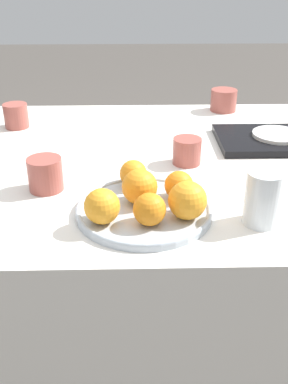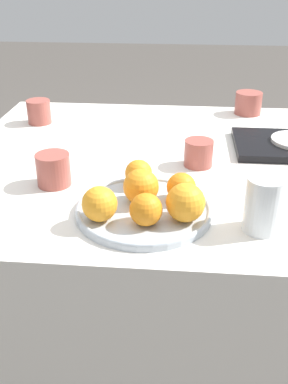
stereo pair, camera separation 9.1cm
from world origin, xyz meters
TOP-DOWN VIEW (x-y plane):
  - ground_plane at (0.00, 0.00)m, footprint 12.00×12.00m
  - table at (0.00, 0.00)m, footprint 1.15×0.95m
  - fruit_platter at (-0.05, -0.29)m, footprint 0.28×0.28m
  - orange_0 at (-0.06, -0.27)m, footprint 0.07×0.07m
  - orange_1 at (-0.13, -0.34)m, footprint 0.07×0.07m
  - orange_2 at (0.02, -0.25)m, footprint 0.06×0.06m
  - orange_3 at (-0.04, -0.35)m, footprint 0.06×0.06m
  - orange_4 at (-0.07, -0.19)m, footprint 0.06×0.06m
  - orange_5 at (0.03, -0.33)m, footprint 0.08×0.08m
  - water_glass at (0.18, -0.33)m, footprint 0.07×0.07m
  - serving_tray at (0.34, 0.10)m, footprint 0.34×0.22m
  - side_plate at (0.34, 0.10)m, footprint 0.14×0.14m
  - cup_0 at (-0.27, -0.17)m, footprint 0.08×0.08m
  - cup_1 at (0.06, -0.04)m, footprint 0.07×0.07m
  - cup_2 at (0.24, 0.41)m, footprint 0.09×0.09m
  - cup_3 at (-0.43, 0.25)m, footprint 0.07×0.07m

SIDE VIEW (x-z plane):
  - ground_plane at x=0.00m, z-range 0.00..0.00m
  - table at x=0.00m, z-range 0.00..0.70m
  - fruit_platter at x=-0.05m, z-range 0.70..0.72m
  - serving_tray at x=0.34m, z-range 0.70..0.72m
  - side_plate at x=0.34m, z-range 0.72..0.73m
  - cup_1 at x=0.06m, z-range 0.70..0.77m
  - cup_2 at x=0.24m, z-range 0.70..0.77m
  - cup_3 at x=-0.43m, z-range 0.70..0.78m
  - cup_0 at x=-0.27m, z-range 0.70..0.78m
  - orange_4 at x=-0.07m, z-range 0.71..0.77m
  - orange_2 at x=0.02m, z-range 0.71..0.78m
  - orange_3 at x=-0.04m, z-range 0.71..0.78m
  - orange_1 at x=-0.13m, z-range 0.71..0.78m
  - orange_0 at x=-0.06m, z-range 0.71..0.79m
  - orange_5 at x=0.03m, z-range 0.71..0.79m
  - water_glass at x=0.18m, z-range 0.70..0.81m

